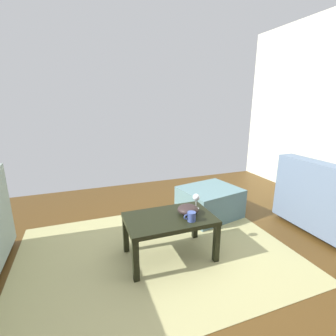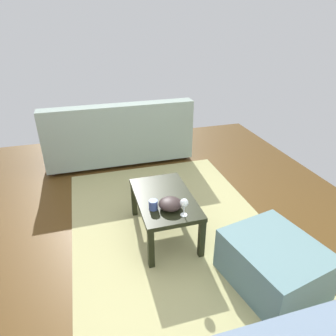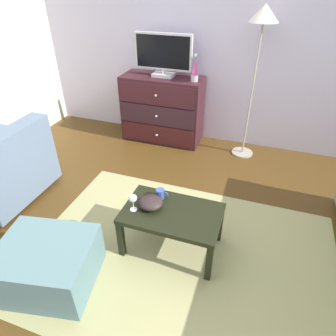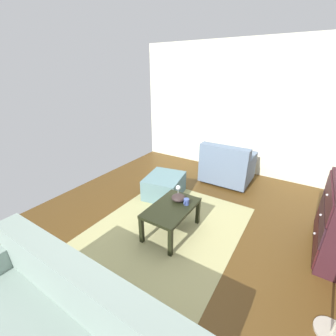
# 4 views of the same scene
# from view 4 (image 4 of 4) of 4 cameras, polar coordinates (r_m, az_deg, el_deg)

# --- Properties ---
(ground_plane) EXTENTS (5.64, 4.72, 0.05)m
(ground_plane) POSITION_cam_4_polar(r_m,az_deg,el_deg) (3.32, 3.48, -15.94)
(ground_plane) COLOR #4E3414
(wall_plain_left) EXTENTS (0.12, 4.72, 2.67)m
(wall_plain_left) POSITION_cam_4_polar(r_m,az_deg,el_deg) (5.05, 18.83, 13.78)
(wall_plain_left) COLOR beige
(wall_plain_left) RESTS_ON ground_plane
(area_rug) EXTENTS (2.60, 1.90, 0.01)m
(area_rug) POSITION_cam_4_polar(r_m,az_deg,el_deg) (3.25, -1.51, -16.25)
(area_rug) COLOR tan
(area_rug) RESTS_ON ground_plane
(coffee_table) EXTENTS (0.82, 0.50, 0.42)m
(coffee_table) POSITION_cam_4_polar(r_m,az_deg,el_deg) (3.07, 0.88, -10.72)
(coffee_table) COLOR black
(coffee_table) RESTS_ON ground_plane
(wine_glass) EXTENTS (0.07, 0.07, 0.16)m
(wine_glass) POSITION_cam_4_polar(r_m,az_deg,el_deg) (3.24, 2.61, -5.12)
(wine_glass) COLOR silver
(wine_glass) RESTS_ON coffee_table
(mug) EXTENTS (0.11, 0.08, 0.09)m
(mug) POSITION_cam_4_polar(r_m,az_deg,el_deg) (3.07, 4.69, -8.56)
(mug) COLOR #3D5193
(mug) RESTS_ON coffee_table
(bowl_decorative) EXTENTS (0.20, 0.20, 0.09)m
(bowl_decorative) POSITION_cam_4_polar(r_m,az_deg,el_deg) (3.15, 2.70, -7.55)
(bowl_decorative) COLOR #2E2321
(bowl_decorative) RESTS_ON coffee_table
(armchair) EXTENTS (0.80, 0.92, 0.82)m
(armchair) POSITION_cam_4_polar(r_m,az_deg,el_deg) (4.60, 14.81, 0.39)
(armchair) COLOR #332319
(armchair) RESTS_ON ground_plane
(ottoman) EXTENTS (0.80, 0.72, 0.38)m
(ottoman) POSITION_cam_4_polar(r_m,az_deg,el_deg) (4.03, -0.94, -4.54)
(ottoman) COLOR slate
(ottoman) RESTS_ON ground_plane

